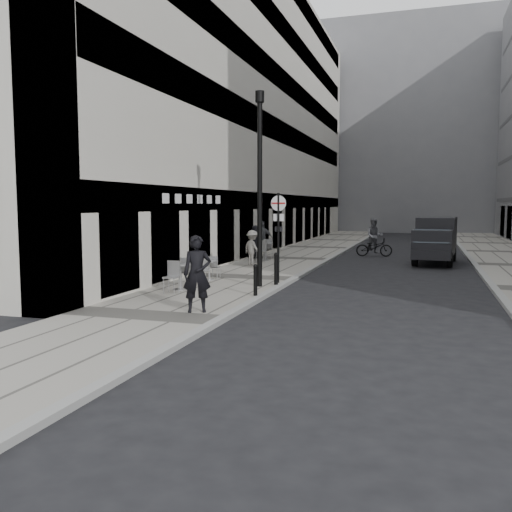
{
  "coord_description": "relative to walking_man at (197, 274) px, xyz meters",
  "views": [
    {
      "loc": [
        4.75,
        -9.24,
        2.87
      ],
      "look_at": [
        0.09,
        5.59,
        1.4
      ],
      "focal_mm": 38.0,
      "sensor_mm": 36.0,
      "label": 1
    }
  ],
  "objects": [
    {
      "name": "cafe_table_mid",
      "position": [
        -1.99,
        5.62,
        -0.57
      ],
      "size": [
        0.65,
        1.46,
        0.83
      ],
      "color": "silver",
      "rests_on": "sidewalk"
    },
    {
      "name": "panel_van",
      "position": [
        6.04,
        15.31,
        0.16
      ],
      "size": [
        2.2,
        4.92,
        2.25
      ],
      "rotation": [
        0.0,
        0.0,
        -0.09
      ],
      "color": "black",
      "rests_on": "ground"
    },
    {
      "name": "cafe_table_far",
      "position": [
        -2.07,
        13.12,
        -0.48
      ],
      "size": [
        0.79,
        1.78,
        1.01
      ],
      "color": "#B1B1B3",
      "rests_on": "sidewalk"
    },
    {
      "name": "sign_post",
      "position": [
        0.61,
        5.72,
        1.05
      ],
      "size": [
        0.54,
        0.09,
        3.17
      ],
      "rotation": [
        0.0,
        0.0,
        -0.04
      ],
      "color": "black",
      "rests_on": "sidewalk"
    },
    {
      "name": "ground",
      "position": [
        0.81,
        -3.43,
        -1.11
      ],
      "size": [
        120.0,
        120.0,
        0.0
      ],
      "primitive_type": "plane",
      "color": "black",
      "rests_on": "ground"
    },
    {
      "name": "building_far",
      "position": [
        2.31,
        52.57,
        9.89
      ],
      "size": [
        24.0,
        16.0,
        22.0
      ],
      "primitive_type": "cube",
      "color": "slate",
      "rests_on": "ground"
    },
    {
      "name": "lamppost",
      "position": [
        0.23,
        4.71,
        2.61
      ],
      "size": [
        0.29,
        0.29,
        6.48
      ],
      "color": "black",
      "rests_on": "sidewalk"
    },
    {
      "name": "bollard_far",
      "position": [
        0.66,
        2.86,
        -0.54
      ],
      "size": [
        0.12,
        0.12,
        0.89
      ],
      "primitive_type": "cylinder",
      "color": "black",
      "rests_on": "sidewalk"
    },
    {
      "name": "pedestrian_a",
      "position": [
        -2.61,
        14.46,
        -0.03
      ],
      "size": [
        1.22,
        0.83,
        1.92
      ],
      "primitive_type": "imported",
      "rotation": [
        0.0,
        0.0,
        3.49
      ],
      "color": "#4F5054",
      "rests_on": "sidewalk"
    },
    {
      "name": "cyclist",
      "position": [
        2.83,
        18.01,
        -0.28
      ],
      "size": [
        2.06,
        1.02,
        2.13
      ],
      "rotation": [
        0.0,
        0.0,
        0.18
      ],
      "color": "black",
      "rests_on": "ground"
    },
    {
      "name": "sidewalk",
      "position": [
        -1.19,
        14.57,
        -1.05
      ],
      "size": [
        4.0,
        60.0,
        0.12
      ],
      "primitive_type": "cube",
      "color": "gray",
      "rests_on": "ground"
    },
    {
      "name": "pedestrian_c",
      "position": [
        -2.79,
        13.82,
        -0.14
      ],
      "size": [
        0.87,
        0.6,
        1.7
      ],
      "primitive_type": "imported",
      "rotation": [
        0.0,
        0.0,
        3.22
      ],
      "color": "black",
      "rests_on": "sidewalk"
    },
    {
      "name": "cafe_table_near",
      "position": [
        -1.99,
        3.17,
        -0.48
      ],
      "size": [
        0.77,
        1.75,
        1.0
      ],
      "color": "#B1B1B3",
      "rests_on": "sidewalk"
    },
    {
      "name": "bollard_near",
      "position": [
        0.66,
        5.23,
        -0.47
      ],
      "size": [
        0.14,
        0.14,
        1.03
      ],
      "primitive_type": "cylinder",
      "color": "black",
      "rests_on": "sidewalk"
    },
    {
      "name": "pedestrian_b",
      "position": [
        -2.0,
        10.84,
        -0.19
      ],
      "size": [
        1.19,
        1.07,
        1.6
      ],
      "primitive_type": "imported",
      "rotation": [
        0.0,
        0.0,
        2.54
      ],
      "color": "#BAB4AB",
      "rests_on": "sidewalk"
    },
    {
      "name": "building_left",
      "position": [
        -5.19,
        21.07,
        7.89
      ],
      "size": [
        4.0,
        45.0,
        18.0
      ],
      "primitive_type": "cube",
      "color": "beige",
      "rests_on": "ground"
    },
    {
      "name": "walking_man",
      "position": [
        0.0,
        0.0,
        0.0
      ],
      "size": [
        0.85,
        0.73,
        1.98
      ],
      "primitive_type": "imported",
      "rotation": [
        0.0,
        0.0,
        0.43
      ],
      "color": "black",
      "rests_on": "sidewalk"
    }
  ]
}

